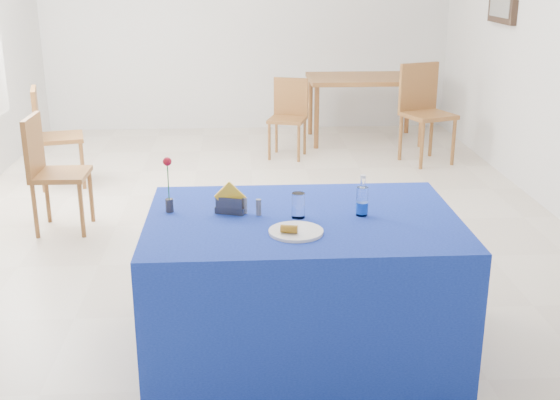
# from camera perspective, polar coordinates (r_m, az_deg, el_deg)

# --- Properties ---
(floor) EXTENTS (7.00, 7.00, 0.00)m
(floor) POSITION_cam_1_polar(r_m,az_deg,el_deg) (5.69, -2.02, -1.87)
(floor) COLOR beige
(floor) RESTS_ON ground
(plate) EXTENTS (0.26, 0.26, 0.01)m
(plate) POSITION_cam_1_polar(r_m,az_deg,el_deg) (3.38, 1.31, -2.59)
(plate) COLOR white
(plate) RESTS_ON blue_table
(drinking_glass) EXTENTS (0.07, 0.07, 0.13)m
(drinking_glass) POSITION_cam_1_polar(r_m,az_deg,el_deg) (3.57, 1.50, -0.44)
(drinking_glass) COLOR white
(drinking_glass) RESTS_ON blue_table
(salt_shaker) EXTENTS (0.03, 0.03, 0.08)m
(salt_shaker) POSITION_cam_1_polar(r_m,az_deg,el_deg) (3.64, -2.90, -0.44)
(salt_shaker) COLOR slate
(salt_shaker) RESTS_ON blue_table
(pepper_shaker) EXTENTS (0.03, 0.03, 0.08)m
(pepper_shaker) POSITION_cam_1_polar(r_m,az_deg,el_deg) (3.61, -1.75, -0.59)
(pepper_shaker) COLOR slate
(pepper_shaker) RESTS_ON blue_table
(blue_table) EXTENTS (1.60, 1.10, 0.76)m
(blue_table) POSITION_cam_1_polar(r_m,az_deg,el_deg) (3.75, 1.79, -6.81)
(blue_table) COLOR navy
(blue_table) RESTS_ON floor
(water_bottle) EXTENTS (0.06, 0.06, 0.21)m
(water_bottle) POSITION_cam_1_polar(r_m,az_deg,el_deg) (3.62, 6.69, -0.16)
(water_bottle) COLOR white
(water_bottle) RESTS_ON blue_table
(napkin_holder) EXTENTS (0.17, 0.11, 0.17)m
(napkin_holder) POSITION_cam_1_polar(r_m,az_deg,el_deg) (3.64, -4.06, -0.34)
(napkin_holder) COLOR #38383D
(napkin_holder) RESTS_ON blue_table
(rose_vase) EXTENTS (0.05, 0.05, 0.29)m
(rose_vase) POSITION_cam_1_polar(r_m,az_deg,el_deg) (3.67, -9.05, 1.10)
(rose_vase) COLOR #29292E
(rose_vase) RESTS_ON blue_table
(oak_table) EXTENTS (1.32, 0.85, 0.76)m
(oak_table) POSITION_cam_1_polar(r_m,az_deg,el_deg) (8.31, 6.93, 9.40)
(oak_table) COLOR brown
(oak_table) RESTS_ON floor
(chair_bg_left) EXTENTS (0.46, 0.46, 0.83)m
(chair_bg_left) POSITION_cam_1_polar(r_m,az_deg,el_deg) (7.60, 0.73, 7.17)
(chair_bg_left) COLOR brown
(chair_bg_left) RESTS_ON floor
(chair_bg_right) EXTENTS (0.59, 0.59, 1.02)m
(chair_bg_right) POSITION_cam_1_polar(r_m,az_deg,el_deg) (7.53, 11.59, 7.52)
(chair_bg_right) COLOR brown
(chair_bg_right) RESTS_ON floor
(chair_win_a) EXTENTS (0.41, 0.41, 0.91)m
(chair_win_a) POSITION_cam_1_polar(r_m,az_deg,el_deg) (5.66, -18.26, 2.68)
(chair_win_a) COLOR brown
(chair_win_a) RESTS_ON floor
(chair_win_b) EXTENTS (0.50, 0.50, 0.93)m
(chair_win_b) POSITION_cam_1_polar(r_m,az_deg,el_deg) (6.84, -18.23, 5.42)
(chair_win_b) COLOR brown
(chair_win_b) RESTS_ON floor
(banana_pieces) EXTENTS (0.09, 0.06, 0.04)m
(banana_pieces) POSITION_cam_1_polar(r_m,az_deg,el_deg) (3.33, 0.77, -2.38)
(banana_pieces) COLOR gold
(banana_pieces) RESTS_ON plate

